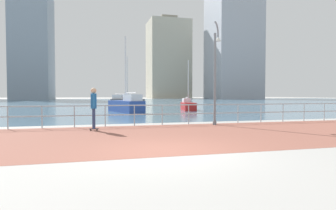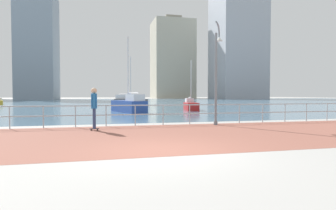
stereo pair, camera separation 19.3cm
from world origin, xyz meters
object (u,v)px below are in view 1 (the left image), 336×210
object	(u,v)px
skateboarder	(94,105)
lamppost	(216,68)
sailboat_white	(126,105)
sailboat_navy	(188,105)
sailboat_ivory	(126,102)

from	to	relation	value
skateboarder	lamppost	bearing A→B (deg)	9.73
skateboarder	sailboat_white	distance (m)	12.53
skateboarder	sailboat_navy	size ratio (longest dim) A/B	0.37
sailboat_white	sailboat_navy	distance (m)	6.48
sailboat_white	sailboat_navy	bearing A→B (deg)	16.68
lamppost	sailboat_ivory	xyz separation A→B (m)	(-2.03, 23.13, -2.27)
sailboat_navy	sailboat_ivory	size ratio (longest dim) A/B	0.77
sailboat_white	sailboat_ivory	xyz separation A→B (m)	(1.28, 11.94, -0.02)
sailboat_ivory	sailboat_navy	bearing A→B (deg)	-63.95
skateboarder	sailboat_white	size ratio (longest dim) A/B	0.28
sailboat_white	lamppost	bearing A→B (deg)	-73.53
sailboat_ivory	skateboarder	bearing A→B (deg)	-99.34
lamppost	sailboat_white	size ratio (longest dim) A/B	0.79
skateboarder	sailboat_white	bearing A→B (deg)	77.56
lamppost	sailboat_white	xyz separation A→B (m)	(-3.31, 11.20, -2.25)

